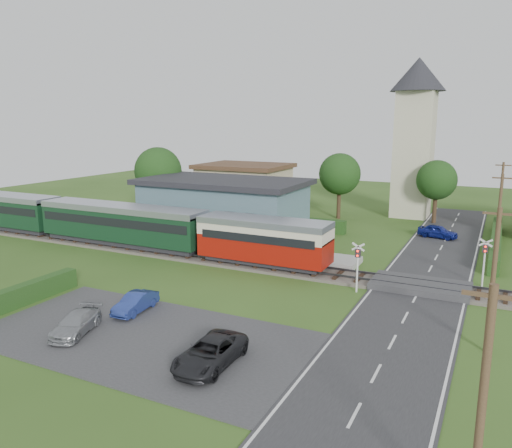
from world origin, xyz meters
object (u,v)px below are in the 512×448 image
at_px(church_tower, 415,126).
at_px(crossing_signal_far, 485,255).
at_px(station_building, 223,206).
at_px(car_park_blue, 136,303).
at_px(house_west, 244,185).
at_px(car_park_dark, 210,353).
at_px(car_park_silver, 76,324).
at_px(crossing_signal_near, 358,260).
at_px(train, 94,220).
at_px(pedestrian_near, 239,240).
at_px(car_on_road, 438,231).
at_px(equipment_hut, 120,218).
at_px(pedestrian_far, 145,227).

height_order(church_tower, crossing_signal_far, church_tower).
xyz_separation_m(station_building, car_park_blue, (5.99, -20.49, -2.07)).
xyz_separation_m(house_west, car_park_dark, (18.18, -38.10, -2.11)).
bearing_deg(house_west, car_park_silver, -75.08).
bearing_deg(station_building, crossing_signal_near, -34.81).
xyz_separation_m(train, house_west, (3.11, 23.00, 0.61)).
height_order(house_west, crossing_signal_near, house_west).
height_order(station_building, pedestrian_near, station_building).
bearing_deg(car_park_silver, pedestrian_near, 72.75).
height_order(church_tower, car_park_blue, church_tower).
height_order(house_west, car_park_blue, house_west).
height_order(crossing_signal_far, car_on_road, crossing_signal_far).
height_order(church_tower, car_park_silver, church_tower).
bearing_deg(crossing_signal_far, church_tower, 110.02).
height_order(church_tower, crossing_signal_near, church_tower).
xyz_separation_m(station_building, church_tower, (15.00, 17.01, 7.53)).
bearing_deg(car_on_road, car_park_blue, 166.85).
relative_size(crossing_signal_near, car_park_dark, 0.76).
height_order(station_building, church_tower, church_tower).
xyz_separation_m(train, car_park_dark, (21.29, -15.10, -1.50)).
relative_size(crossing_signal_far, car_on_road, 0.91).
distance_m(car_park_blue, car_park_dark, 8.04).
distance_m(equipment_hut, car_on_road, 30.01).
bearing_deg(house_west, station_building, -70.35).
relative_size(equipment_hut, crossing_signal_near, 0.78).
bearing_deg(train, house_west, 82.30).
bearing_deg(crossing_signal_near, car_park_silver, -131.23).
distance_m(car_on_road, car_park_silver, 34.01).
bearing_deg(car_on_road, car_park_silver, 168.35).
relative_size(house_west, crossing_signal_far, 3.30).
height_order(crossing_signal_near, car_park_dark, crossing_signal_near).
distance_m(church_tower, house_west, 21.55).
relative_size(equipment_hut, crossing_signal_far, 0.78).
distance_m(car_park_blue, pedestrian_far, 18.35).
bearing_deg(house_west, train, -97.70).
distance_m(church_tower, car_park_dark, 42.23).
bearing_deg(equipment_hut, car_park_blue, -46.42).
bearing_deg(equipment_hut, train, -91.99).
xyz_separation_m(house_west, pedestrian_near, (10.24, -20.59, -1.53)).
distance_m(station_building, car_on_road, 20.49).
xyz_separation_m(pedestrian_near, pedestrian_far, (-10.28, 0.74, -0.07)).
height_order(car_park_blue, pedestrian_far, pedestrian_far).
bearing_deg(car_park_silver, train, 114.09).
distance_m(equipment_hut, crossing_signal_far, 31.61).
bearing_deg(pedestrian_far, car_park_silver, -142.56).
distance_m(car_on_road, car_park_dark, 31.46).
xyz_separation_m(station_building, car_park_dark, (13.18, -24.10, -2.01)).
height_order(church_tower, car_park_dark, church_tower).
xyz_separation_m(equipment_hut, house_west, (3.00, 19.80, 1.04)).
relative_size(train, pedestrian_near, 26.71).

